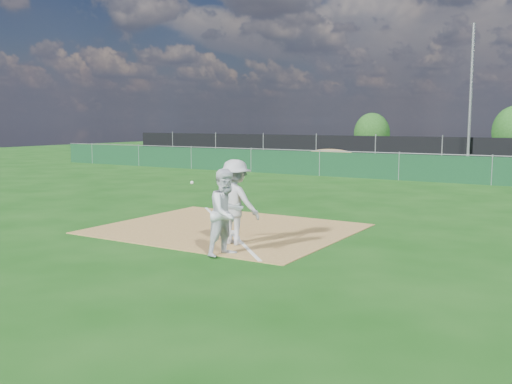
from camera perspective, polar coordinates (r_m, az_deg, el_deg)
ground at (r=22.33m, az=10.21°, el=0.04°), size 90.00×90.00×0.00m
infield_dirt at (r=14.40m, az=-2.95°, el=-3.69°), size 6.00×5.00×0.02m
foul_line at (r=14.40m, az=-2.95°, el=-3.63°), size 5.01×5.01×0.01m
green_fence at (r=26.97m, az=14.10°, el=2.42°), size 44.00×0.05×1.20m
dirt_mound at (r=32.00m, az=7.42°, el=3.25°), size 3.38×2.60×1.17m
black_fence at (r=34.65m, az=18.10°, el=3.77°), size 46.00×0.04×1.80m
parking_lot at (r=39.58m, az=19.74°, el=2.78°), size 46.00×9.00×0.01m
light_pole at (r=34.02m, az=20.67°, el=8.84°), size 0.16×0.16×8.00m
first_base at (r=13.60m, az=-2.77°, el=-4.13°), size 0.38×0.38×0.08m
play_at_first at (r=12.44m, az=-2.11°, el=-1.02°), size 1.99×0.76×1.86m
runner at (r=11.45m, az=-2.98°, el=-2.08°), size 0.84×0.98×1.76m
car_left at (r=40.14m, az=10.13°, el=4.10°), size 4.18×2.48×1.33m
car_mid at (r=38.98m, az=18.03°, el=3.78°), size 4.24×2.10×1.34m
tree_left at (r=46.41m, az=11.50°, el=5.76°), size 2.83×2.83×3.35m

